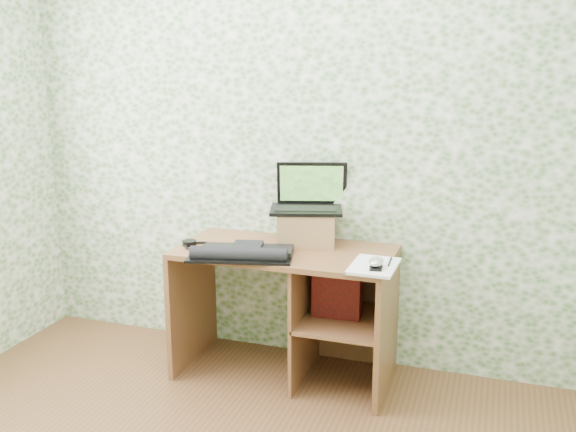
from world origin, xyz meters
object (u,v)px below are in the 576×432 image
(desk, at_px, (300,295))
(riser, at_px, (306,228))
(keyboard, at_px, (244,253))
(laptop, at_px, (308,199))
(notepad, at_px, (374,266))

(desk, distance_m, riser, 0.38)
(riser, distance_m, keyboard, 0.43)
(riser, height_order, laptop, laptop)
(riser, distance_m, laptop, 0.16)
(keyboard, distance_m, notepad, 0.69)
(laptop, bearing_deg, desk, -106.28)
(laptop, xyz_separation_m, keyboard, (-0.24, -0.40, -0.23))
(desk, bearing_deg, keyboard, -134.52)
(keyboard, bearing_deg, notepad, -8.87)
(notepad, bearing_deg, desk, 158.56)
(riser, bearing_deg, keyboard, -123.66)
(laptop, distance_m, keyboard, 0.52)
(laptop, bearing_deg, notepad, -53.52)
(riser, relative_size, laptop, 0.69)
(riser, xyz_separation_m, keyboard, (-0.24, -0.36, -0.07))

